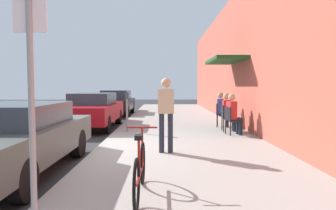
{
  "coord_description": "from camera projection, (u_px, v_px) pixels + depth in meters",
  "views": [
    {
      "loc": [
        1.68,
        -7.39,
        1.63
      ],
      "look_at": [
        1.86,
        5.47,
        0.84
      ],
      "focal_mm": 32.23,
      "sensor_mm": 36.0,
      "label": 1
    }
  ],
  "objects": [
    {
      "name": "parked_car_0",
      "position": [
        14.0,
        137.0,
        5.58
      ],
      "size": [
        1.8,
        4.4,
        1.31
      ],
      "color": "#47514C",
      "rests_on": "ground_plane"
    },
    {
      "name": "parked_car_2",
      "position": [
        116.0,
        102.0,
        17.47
      ],
      "size": [
        1.8,
        4.4,
        1.4
      ],
      "color": "black",
      "rests_on": "ground_plane"
    },
    {
      "name": "bicycle_0",
      "position": [
        140.0,
        171.0,
        4.13
      ],
      "size": [
        0.46,
        1.71,
        0.9
      ],
      "color": "black",
      "rests_on": "sidewalk_slab"
    },
    {
      "name": "building_facade",
      "position": [
        259.0,
        53.0,
        9.36
      ],
      "size": [
        1.4,
        32.0,
        5.33
      ],
      "color": "#BC5442",
      "rests_on": "ground_plane"
    },
    {
      "name": "seated_patron_2",
      "position": [
        222.0,
        108.0,
        11.23
      ],
      "size": [
        0.48,
        0.43,
        1.29
      ],
      "color": "#232838",
      "rests_on": "sidewalk_slab"
    },
    {
      "name": "seated_patron_0",
      "position": [
        233.0,
        113.0,
        9.4
      ],
      "size": [
        0.48,
        0.42,
        1.29
      ],
      "color": "#232838",
      "rests_on": "sidewalk_slab"
    },
    {
      "name": "cafe_chair_0",
      "position": [
        231.0,
        119.0,
        9.4
      ],
      "size": [
        0.51,
        0.51,
        0.87
      ],
      "color": "black",
      "rests_on": "sidewalk_slab"
    },
    {
      "name": "pedestrian_standing",
      "position": [
        166.0,
        109.0,
        6.84
      ],
      "size": [
        0.36,
        0.22,
        1.7
      ],
      "color": "#232838",
      "rests_on": "sidewalk_slab"
    },
    {
      "name": "sidewalk_slab",
      "position": [
        182.0,
        136.0,
        9.47
      ],
      "size": [
        4.5,
        32.0,
        0.12
      ],
      "primitive_type": "cube",
      "color": "#9E9B93",
      "rests_on": "ground_plane"
    },
    {
      "name": "cafe_chair_1",
      "position": [
        226.0,
        116.0,
        10.19
      ],
      "size": [
        0.46,
        0.46,
        0.87
      ],
      "color": "black",
      "rests_on": "sidewalk_slab"
    },
    {
      "name": "seated_patron_1",
      "position": [
        228.0,
        111.0,
        10.17
      ],
      "size": [
        0.44,
        0.37,
        1.29
      ],
      "color": "#232838",
      "rests_on": "sidewalk_slab"
    },
    {
      "name": "ground_plane",
      "position": [
        96.0,
        152.0,
        7.45
      ],
      "size": [
        60.0,
        60.0,
        0.0
      ],
      "primitive_type": "plane",
      "color": "#2D2D30"
    },
    {
      "name": "street_sign",
      "position": [
        31.0,
        86.0,
        2.9
      ],
      "size": [
        0.32,
        0.06,
        2.6
      ],
      "color": "gray",
      "rests_on": "sidewalk_slab"
    },
    {
      "name": "parking_meter",
      "position": [
        127.0,
        109.0,
        10.02
      ],
      "size": [
        0.12,
        0.1,
        1.32
      ],
      "color": "slate",
      "rests_on": "sidewalk_slab"
    },
    {
      "name": "parked_car_1",
      "position": [
        93.0,
        110.0,
        11.76
      ],
      "size": [
        1.8,
        4.4,
        1.37
      ],
      "color": "maroon",
      "rests_on": "ground_plane"
    },
    {
      "name": "cafe_chair_2",
      "position": [
        220.0,
        113.0,
        11.25
      ],
      "size": [
        0.52,
        0.52,
        0.87
      ],
      "color": "black",
      "rests_on": "sidewalk_slab"
    }
  ]
}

